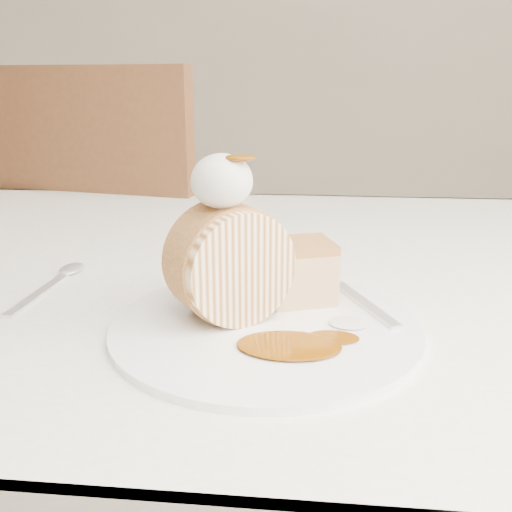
# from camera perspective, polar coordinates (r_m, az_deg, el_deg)

# --- Properties ---
(table) EXTENTS (1.40, 0.90, 0.75)m
(table) POSITION_cam_1_polar(r_m,az_deg,el_deg) (0.78, 0.54, -6.76)
(table) COLOR white
(table) RESTS_ON ground
(chair_far) EXTENTS (0.55, 0.55, 1.00)m
(chair_far) POSITION_cam_1_polar(r_m,az_deg,el_deg) (1.41, -13.23, 0.18)
(chair_far) COLOR brown
(chair_far) RESTS_ON ground
(plate) EXTENTS (0.37, 0.37, 0.01)m
(plate) POSITION_cam_1_polar(r_m,az_deg,el_deg) (0.54, 0.96, -7.06)
(plate) COLOR white
(plate) RESTS_ON table
(roulade_slice) EXTENTS (0.12, 0.11, 0.11)m
(roulade_slice) POSITION_cam_1_polar(r_m,az_deg,el_deg) (0.53, -2.58, -0.76)
(roulade_slice) COLOR #FFE5B1
(roulade_slice) RESTS_ON plate
(cake_chunk) EXTENTS (0.08, 0.08, 0.05)m
(cake_chunk) POSITION_cam_1_polar(r_m,az_deg,el_deg) (0.59, 4.40, -1.89)
(cake_chunk) COLOR #B58444
(cake_chunk) RESTS_ON plate
(whipped_cream) EXTENTS (0.06, 0.06, 0.05)m
(whipped_cream) POSITION_cam_1_polar(r_m,az_deg,el_deg) (0.51, -3.44, 7.49)
(whipped_cream) COLOR silver
(whipped_cream) RESTS_ON roulade_slice
(caramel_drizzle) EXTENTS (0.03, 0.02, 0.01)m
(caramel_drizzle) POSITION_cam_1_polar(r_m,az_deg,el_deg) (0.50, -1.63, 10.49)
(caramel_drizzle) COLOR #693504
(caramel_drizzle) RESTS_ON whipped_cream
(caramel_pool) EXTENTS (0.10, 0.08, 0.00)m
(caramel_pool) POSITION_cam_1_polar(r_m,az_deg,el_deg) (0.49, 3.31, -8.89)
(caramel_pool) COLOR #693504
(caramel_pool) RESTS_ON plate
(fork) EXTENTS (0.09, 0.17, 0.00)m
(fork) POSITION_cam_1_polar(r_m,az_deg,el_deg) (0.59, 10.81, -4.68)
(fork) COLOR silver
(fork) RESTS_ON plate
(spoon) EXTENTS (0.03, 0.16, 0.00)m
(spoon) POSITION_cam_1_polar(r_m,az_deg,el_deg) (0.67, -20.94, -3.59)
(spoon) COLOR silver
(spoon) RESTS_ON table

